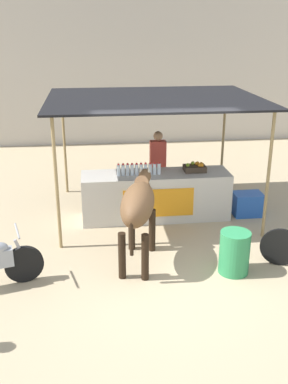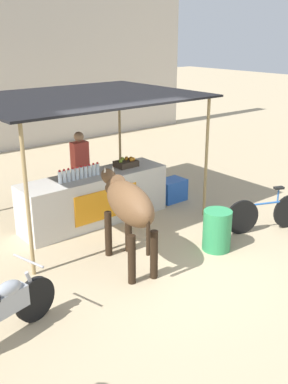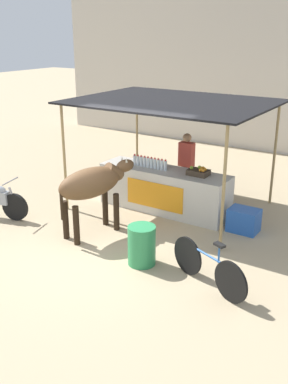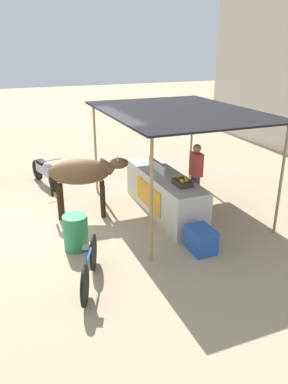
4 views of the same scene
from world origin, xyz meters
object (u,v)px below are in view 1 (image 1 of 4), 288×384
(vendor_behind_counter, at_px, (158,167))
(water_barrel, at_px, (234,252))
(cooler_box, at_px, (247,204))
(stall_counter, at_px, (156,196))
(cow, at_px, (138,205))
(fruit_crate, at_px, (195,168))

(vendor_behind_counter, distance_m, water_barrel, 3.23)
(cooler_box, distance_m, water_barrel, 2.46)
(stall_counter, relative_size, cow, 1.62)
(stall_counter, height_order, fruit_crate, fruit_crate)
(water_barrel, xyz_separation_m, cow, (-1.49, 0.54, 0.68))
(vendor_behind_counter, xyz_separation_m, water_barrel, (0.79, -3.09, -0.49))
(vendor_behind_counter, height_order, cooler_box, vendor_behind_counter)
(fruit_crate, bearing_deg, cow, -126.23)
(fruit_crate, bearing_deg, vendor_behind_counter, 133.56)
(fruit_crate, bearing_deg, water_barrel, -87.02)
(stall_counter, bearing_deg, cooler_box, -2.87)
(stall_counter, height_order, cow, cow)
(cooler_box, relative_size, cow, 0.32)
(cooler_box, bearing_deg, vendor_behind_counter, 154.56)
(water_barrel, bearing_deg, vendor_behind_counter, 104.27)
(vendor_behind_counter, distance_m, cow, 2.66)
(cooler_box, bearing_deg, fruit_crate, 172.22)
(fruit_crate, xyz_separation_m, cooler_box, (1.13, -0.15, -0.79))
(fruit_crate, relative_size, cow, 0.24)
(vendor_behind_counter, bearing_deg, stall_counter, -101.37)
(fruit_crate, distance_m, cooler_box, 1.39)
(stall_counter, bearing_deg, cow, -106.96)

